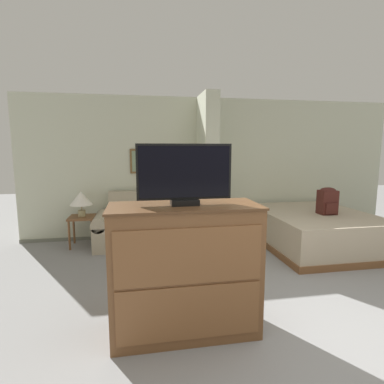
{
  "coord_description": "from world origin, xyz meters",
  "views": [
    {
      "loc": [
        -1.47,
        -1.96,
        1.66
      ],
      "look_at": [
        -0.74,
        2.17,
        1.05
      ],
      "focal_mm": 28.0,
      "sensor_mm": 36.0,
      "label": 1
    }
  ],
  "objects_px": {
    "couch": "(146,226)",
    "tv": "(185,175)",
    "backpack": "(328,200)",
    "coffee_table": "(155,243)",
    "tv_dresser": "(185,270)",
    "table_lamp": "(81,199)",
    "bed": "(314,229)"
  },
  "relations": [
    {
      "from": "table_lamp",
      "to": "tv_dresser",
      "type": "bearing_deg",
      "value": -63.41
    },
    {
      "from": "couch",
      "to": "coffee_table",
      "type": "relative_size",
      "value": 2.9
    },
    {
      "from": "tv",
      "to": "backpack",
      "type": "height_order",
      "value": "tv"
    },
    {
      "from": "couch",
      "to": "tv",
      "type": "xyz_separation_m",
      "value": [
        0.27,
        -2.65,
        1.12
      ]
    },
    {
      "from": "tv_dresser",
      "to": "bed",
      "type": "height_order",
      "value": "tv_dresser"
    },
    {
      "from": "bed",
      "to": "backpack",
      "type": "bearing_deg",
      "value": -57.27
    },
    {
      "from": "tv",
      "to": "couch",
      "type": "bearing_deg",
      "value": 95.92
    },
    {
      "from": "coffee_table",
      "to": "bed",
      "type": "distance_m",
      "value": 2.75
    },
    {
      "from": "couch",
      "to": "coffee_table",
      "type": "xyz_separation_m",
      "value": [
        0.09,
        -1.07,
        0.02
      ]
    },
    {
      "from": "table_lamp",
      "to": "tv_dresser",
      "type": "height_order",
      "value": "tv_dresser"
    },
    {
      "from": "coffee_table",
      "to": "tv",
      "type": "xyz_separation_m",
      "value": [
        0.19,
        -1.58,
        1.1
      ]
    },
    {
      "from": "coffee_table",
      "to": "tv_dresser",
      "type": "distance_m",
      "value": 1.61
    },
    {
      "from": "couch",
      "to": "bed",
      "type": "height_order",
      "value": "couch"
    },
    {
      "from": "couch",
      "to": "tv",
      "type": "height_order",
      "value": "tv"
    },
    {
      "from": "couch",
      "to": "tv",
      "type": "bearing_deg",
      "value": -84.08
    },
    {
      "from": "table_lamp",
      "to": "bed",
      "type": "xyz_separation_m",
      "value": [
        3.88,
        -0.71,
        -0.52
      ]
    },
    {
      "from": "tv_dresser",
      "to": "backpack",
      "type": "relative_size",
      "value": 2.99
    },
    {
      "from": "tv",
      "to": "backpack",
      "type": "xyz_separation_m",
      "value": [
        2.64,
        1.83,
        -0.61
      ]
    },
    {
      "from": "tv",
      "to": "table_lamp",
      "type": "bearing_deg",
      "value": 116.6
    },
    {
      "from": "tv_dresser",
      "to": "backpack",
      "type": "distance_m",
      "value": 3.22
    },
    {
      "from": "table_lamp",
      "to": "tv_dresser",
      "type": "relative_size",
      "value": 0.32
    },
    {
      "from": "coffee_table",
      "to": "bed",
      "type": "xyz_separation_m",
      "value": [
        2.72,
        0.42,
        -0.04
      ]
    },
    {
      "from": "backpack",
      "to": "couch",
      "type": "bearing_deg",
      "value": 164.31
    },
    {
      "from": "table_lamp",
      "to": "backpack",
      "type": "bearing_deg",
      "value": -12.35
    },
    {
      "from": "tv_dresser",
      "to": "tv",
      "type": "bearing_deg",
      "value": 90.0
    },
    {
      "from": "couch",
      "to": "bed",
      "type": "bearing_deg",
      "value": -13.04
    },
    {
      "from": "table_lamp",
      "to": "backpack",
      "type": "xyz_separation_m",
      "value": [
        3.99,
        -0.87,
        0.0
      ]
    },
    {
      "from": "couch",
      "to": "backpack",
      "type": "relative_size",
      "value": 3.99
    },
    {
      "from": "backpack",
      "to": "bed",
      "type": "bearing_deg",
      "value": 122.73
    },
    {
      "from": "table_lamp",
      "to": "couch",
      "type": "bearing_deg",
      "value": -2.97
    },
    {
      "from": "tv_dresser",
      "to": "bed",
      "type": "xyz_separation_m",
      "value": [
        2.53,
        2.0,
        -0.28
      ]
    },
    {
      "from": "couch",
      "to": "bed",
      "type": "distance_m",
      "value": 2.88
    }
  ]
}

